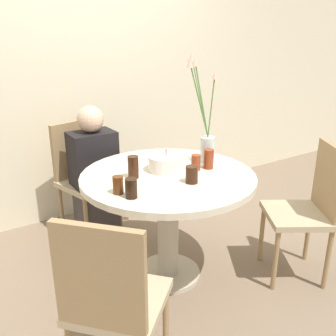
% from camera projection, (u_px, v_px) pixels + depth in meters
% --- Properties ---
extents(ground_plane, '(16.00, 16.00, 0.00)m').
position_uv_depth(ground_plane, '(168.00, 274.00, 2.63)').
color(ground_plane, '#7A6651').
extents(wall_back, '(8.00, 0.05, 2.60)m').
position_uv_depth(wall_back, '(85.00, 70.00, 3.21)').
color(wall_back, beige).
rests_on(wall_back, ground_plane).
extents(dining_table, '(1.11, 1.11, 0.76)m').
position_uv_depth(dining_table, '(168.00, 196.00, 2.42)').
color(dining_table, beige).
rests_on(dining_table, ground_plane).
extents(chair_right_flank, '(0.49, 0.49, 0.94)m').
position_uv_depth(chair_right_flank, '(82.00, 172.00, 3.04)').
color(chair_right_flank, tan).
rests_on(chair_right_flank, ground_plane).
extents(chair_left_flank, '(0.56, 0.56, 0.94)m').
position_uv_depth(chair_left_flank, '(112.00, 298.00, 1.59)').
color(chair_left_flank, tan).
rests_on(chair_left_flank, ground_plane).
extents(chair_far_back, '(0.55, 0.55, 0.94)m').
position_uv_depth(chair_far_back, '(310.00, 204.00, 2.47)').
color(chair_far_back, tan).
rests_on(chair_far_back, ground_plane).
extents(birthday_cake, '(0.23, 0.23, 0.15)m').
position_uv_depth(birthday_cake, '(166.00, 163.00, 2.41)').
color(birthday_cake, white).
rests_on(birthday_cake, dining_table).
extents(flower_vase, '(0.24, 0.27, 0.72)m').
position_uv_depth(flower_vase, '(205.00, 129.00, 2.51)').
color(flower_vase, silver).
rests_on(flower_vase, dining_table).
extents(side_plate, '(0.17, 0.17, 0.01)m').
position_uv_depth(side_plate, '(160.00, 158.00, 2.65)').
color(side_plate, white).
rests_on(side_plate, dining_table).
extents(drink_glass_0, '(0.07, 0.07, 0.10)m').
position_uv_depth(drink_glass_0, '(192.00, 175.00, 2.21)').
color(drink_glass_0, '#33190C').
rests_on(drink_glass_0, dining_table).
extents(drink_glass_1, '(0.07, 0.07, 0.11)m').
position_uv_depth(drink_glass_1, '(131.00, 188.00, 2.01)').
color(drink_glass_1, black).
rests_on(drink_glass_1, dining_table).
extents(drink_glass_2, '(0.06, 0.06, 0.10)m').
position_uv_depth(drink_glass_2, '(118.00, 185.00, 2.07)').
color(drink_glass_2, '#51280F').
rests_on(drink_glass_2, dining_table).
extents(drink_glass_3, '(0.06, 0.06, 0.10)m').
position_uv_depth(drink_glass_3, '(196.00, 162.00, 2.42)').
color(drink_glass_3, maroon).
rests_on(drink_glass_3, dining_table).
extents(drink_glass_4, '(0.07, 0.07, 0.14)m').
position_uv_depth(drink_glass_4, '(133.00, 167.00, 2.28)').
color(drink_glass_4, '#33190C').
rests_on(drink_glass_4, dining_table).
extents(drink_glass_5, '(0.07, 0.07, 0.13)m').
position_uv_depth(drink_glass_5, '(209.00, 159.00, 2.45)').
color(drink_glass_5, maroon).
rests_on(drink_glass_5, dining_table).
extents(person_woman, '(0.34, 0.24, 1.10)m').
position_uv_depth(person_woman, '(95.00, 179.00, 2.94)').
color(person_woman, '#383333').
rests_on(person_woman, ground_plane).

